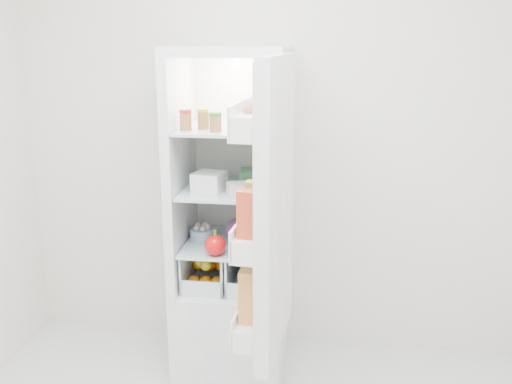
# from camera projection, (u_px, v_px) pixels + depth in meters

# --- Properties ---
(room_walls) EXTENTS (3.02, 3.02, 2.61)m
(room_walls) POSITION_uv_depth(u_px,v_px,m) (223.00, 121.00, 1.78)
(room_walls) COLOR silver
(room_walls) RESTS_ON ground
(refrigerator) EXTENTS (0.60, 0.60, 1.80)m
(refrigerator) POSITION_uv_depth(u_px,v_px,m) (233.00, 252.00, 3.24)
(refrigerator) COLOR silver
(refrigerator) RESTS_ON ground
(shelf_low) EXTENTS (0.49, 0.53, 0.01)m
(shelf_low) POSITION_uv_depth(u_px,v_px,m) (231.00, 243.00, 3.16)
(shelf_low) COLOR silver
(shelf_low) RESTS_ON refrigerator
(shelf_mid) EXTENTS (0.49, 0.53, 0.02)m
(shelf_mid) POSITION_uv_depth(u_px,v_px,m) (230.00, 189.00, 3.08)
(shelf_mid) COLOR silver
(shelf_mid) RESTS_ON refrigerator
(shelf_top) EXTENTS (0.49, 0.53, 0.02)m
(shelf_top) POSITION_uv_depth(u_px,v_px,m) (230.00, 128.00, 2.99)
(shelf_top) COLOR silver
(shelf_top) RESTS_ON refrigerator
(crisper_left) EXTENTS (0.23, 0.46, 0.22)m
(crisper_left) POSITION_uv_depth(u_px,v_px,m) (210.00, 264.00, 3.21)
(crisper_left) COLOR silver
(crisper_left) RESTS_ON refrigerator
(crisper_right) EXTENTS (0.23, 0.46, 0.22)m
(crisper_right) POSITION_uv_depth(u_px,v_px,m) (253.00, 266.00, 3.18)
(crisper_right) COLOR silver
(crisper_right) RESTS_ON refrigerator
(condiment_jars) EXTENTS (0.38, 0.16, 0.08)m
(condiment_jars) POSITION_uv_depth(u_px,v_px,m) (217.00, 122.00, 2.87)
(condiment_jars) COLOR #B21919
(condiment_jars) RESTS_ON shelf_top
(squeeze_bottle) EXTENTS (0.07, 0.07, 0.17)m
(squeeze_bottle) POSITION_uv_depth(u_px,v_px,m) (269.00, 112.00, 2.90)
(squeeze_bottle) COLOR white
(squeeze_bottle) RESTS_ON shelf_top
(tub_white) EXTENTS (0.18, 0.18, 0.10)m
(tub_white) POSITION_uv_depth(u_px,v_px,m) (209.00, 181.00, 3.01)
(tub_white) COLOR white
(tub_white) RESTS_ON shelf_mid
(tub_cream) EXTENTS (0.15, 0.15, 0.07)m
(tub_cream) POSITION_uv_depth(u_px,v_px,m) (240.00, 190.00, 2.90)
(tub_cream) COLOR silver
(tub_cream) RESTS_ON shelf_mid
(tin_red) EXTENTS (0.10, 0.10, 0.06)m
(tin_red) POSITION_uv_depth(u_px,v_px,m) (261.00, 195.00, 2.84)
(tin_red) COLOR #B93D1B
(tin_red) RESTS_ON shelf_mid
(tub_green) EXTENTS (0.11, 0.15, 0.08)m
(tub_green) POSITION_uv_depth(u_px,v_px,m) (250.00, 177.00, 3.13)
(tub_green) COLOR #3A7F4A
(tub_green) RESTS_ON shelf_mid
(red_cabbage) EXTENTS (0.16, 0.16, 0.16)m
(red_cabbage) POSITION_uv_depth(u_px,v_px,m) (240.00, 232.00, 3.08)
(red_cabbage) COLOR #551D53
(red_cabbage) RESTS_ON shelf_low
(bell_pepper) EXTENTS (0.11, 0.11, 0.11)m
(bell_pepper) POSITION_uv_depth(u_px,v_px,m) (215.00, 245.00, 2.95)
(bell_pepper) COLOR red
(bell_pepper) RESTS_ON shelf_low
(mushroom_bowl) EXTENTS (0.17, 0.17, 0.06)m
(mushroom_bowl) POSITION_uv_depth(u_px,v_px,m) (202.00, 234.00, 3.18)
(mushroom_bowl) COLOR #87A7CA
(mushroom_bowl) RESTS_ON shelf_low
(salad_bag) EXTENTS (0.12, 0.12, 0.12)m
(salad_bag) POSITION_uv_depth(u_px,v_px,m) (259.00, 247.00, 2.92)
(salad_bag) COLOR beige
(salad_bag) RESTS_ON shelf_low
(citrus_pile) EXTENTS (0.20, 0.31, 0.16)m
(citrus_pile) POSITION_uv_depth(u_px,v_px,m) (209.00, 269.00, 3.20)
(citrus_pile) COLOR orange
(citrus_pile) RESTS_ON refrigerator
(veg_pile) EXTENTS (0.16, 0.30, 0.10)m
(veg_pile) POSITION_uv_depth(u_px,v_px,m) (254.00, 274.00, 3.19)
(veg_pile) COLOR #174517
(veg_pile) RESTS_ON refrigerator
(fridge_door) EXTENTS (0.21, 0.60, 1.30)m
(fridge_door) POSITION_uv_depth(u_px,v_px,m) (269.00, 215.00, 2.48)
(fridge_door) COLOR silver
(fridge_door) RESTS_ON refrigerator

